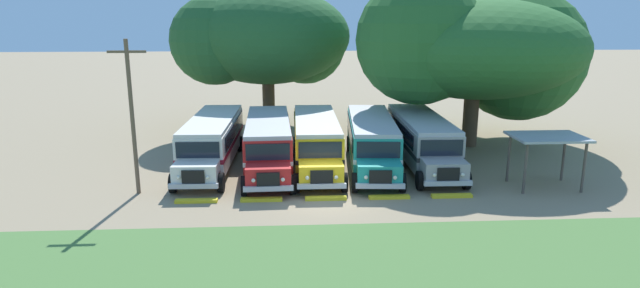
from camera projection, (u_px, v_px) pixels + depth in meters
ground_plane at (326, 199)px, 25.36m from camera, size 220.00×220.00×0.00m
parked_bus_slot_0 at (212, 139)px, 30.72m from camera, size 2.90×10.87×2.82m
parked_bus_slot_1 at (268, 141)px, 30.33m from camera, size 2.99×10.88×2.82m
parked_bus_slot_2 at (316, 139)px, 30.72m from camera, size 2.74×10.85×2.82m
parked_bus_slot_3 at (372, 139)px, 30.74m from camera, size 3.39×10.95×2.82m
parked_bus_slot_4 at (422, 138)px, 31.15m from camera, size 2.82×10.86×2.82m
curb_wheelstop_0 at (196, 201)px, 24.91m from camera, size 2.00×0.36×0.15m
curb_wheelstop_1 at (262, 200)px, 25.09m from camera, size 2.00×0.36×0.15m
curb_wheelstop_2 at (326, 198)px, 25.26m from camera, size 2.00×0.36×0.15m
curb_wheelstop_3 at (389, 197)px, 25.44m from camera, size 2.00×0.36×0.15m
curb_wheelstop_4 at (452, 196)px, 25.61m from camera, size 2.00×0.36×0.15m
broad_shade_tree at (266, 37)px, 40.12m from camera, size 13.22×12.86×11.25m
secondary_tree at (475, 49)px, 34.95m from camera, size 16.27×14.56×11.23m
utility_pole at (132, 114)px, 25.26m from camera, size 1.80×0.20×7.61m
waiting_shelter at (547, 141)px, 26.64m from camera, size 3.60×2.60×2.72m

